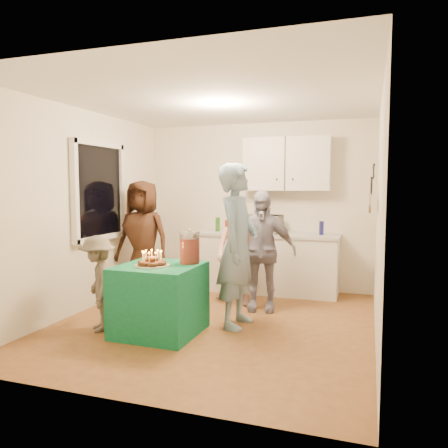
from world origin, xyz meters
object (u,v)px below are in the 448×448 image
(man_birthday, at_px, (238,245))
(woman_back_left, at_px, (143,239))
(woman_back_center, at_px, (237,253))
(microwave, at_px, (265,224))
(party_table, at_px, (160,299))
(child_near_left, at_px, (98,283))
(punch_jar, at_px, (190,248))
(counter, at_px, (264,264))
(woman_back_right, at_px, (261,251))

(man_birthday, bearing_deg, woman_back_left, 66.58)
(man_birthday, xyz_separation_m, woman_back_center, (-0.27, 0.88, -0.23))
(microwave, distance_m, man_birthday, 1.70)
(party_table, bearing_deg, man_birthday, 35.60)
(child_near_left, bearing_deg, party_table, 60.70)
(party_table, distance_m, punch_jar, 0.65)
(punch_jar, distance_m, child_near_left, 1.10)
(party_table, relative_size, woman_back_center, 0.60)
(microwave, xyz_separation_m, punch_jar, (-0.38, -2.02, -0.12))
(punch_jar, bearing_deg, counter, 79.34)
(microwave, relative_size, party_table, 0.58)
(woman_back_left, relative_size, child_near_left, 1.59)
(man_birthday, distance_m, woman_back_left, 1.86)
(child_near_left, bearing_deg, woman_back_right, 91.97)
(party_table, relative_size, woman_back_left, 0.50)
(counter, relative_size, party_table, 2.59)
(party_table, xyz_separation_m, punch_jar, (0.28, 0.21, 0.55))
(party_table, distance_m, woman_back_right, 1.55)
(microwave, bearing_deg, punch_jar, -94.74)
(punch_jar, relative_size, woman_back_left, 0.20)
(woman_back_left, bearing_deg, punch_jar, -41.81)
(man_birthday, relative_size, child_near_left, 1.75)
(man_birthday, height_order, woman_back_center, man_birthday)
(counter, relative_size, child_near_left, 2.05)
(party_table, height_order, woman_back_left, woman_back_left)
(counter, bearing_deg, woman_back_left, -150.94)
(punch_jar, bearing_deg, woman_back_right, 61.68)
(counter, distance_m, woman_back_center, 0.89)
(counter, height_order, woman_back_right, woman_back_right)
(counter, relative_size, woman_back_center, 1.55)
(woman_back_right, bearing_deg, man_birthday, -105.85)
(man_birthday, xyz_separation_m, woman_back_right, (0.10, 0.71, -0.16))
(child_near_left, bearing_deg, punch_jar, 69.17)
(counter, bearing_deg, woman_back_center, -103.19)
(microwave, relative_size, child_near_left, 0.46)
(party_table, xyz_separation_m, woman_back_left, (-0.94, 1.34, 0.47))
(child_near_left, bearing_deg, woman_back_left, 149.50)
(counter, bearing_deg, punch_jar, -100.66)
(man_birthday, bearing_deg, party_table, 127.90)
(woman_back_left, bearing_deg, counter, 30.18)
(counter, bearing_deg, party_table, -106.43)
(punch_jar, height_order, man_birthday, man_birthday)
(party_table, xyz_separation_m, woman_back_center, (0.46, 1.40, 0.33))
(woman_back_center, xyz_separation_m, child_near_left, (-1.16, -1.53, -0.17))
(woman_back_right, bearing_deg, woman_back_left, 168.73)
(woman_back_center, relative_size, child_near_left, 1.32)
(punch_jar, height_order, child_near_left, punch_jar)
(punch_jar, bearing_deg, woman_back_center, 81.10)
(counter, distance_m, party_table, 2.32)
(punch_jar, bearing_deg, child_near_left, -160.91)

